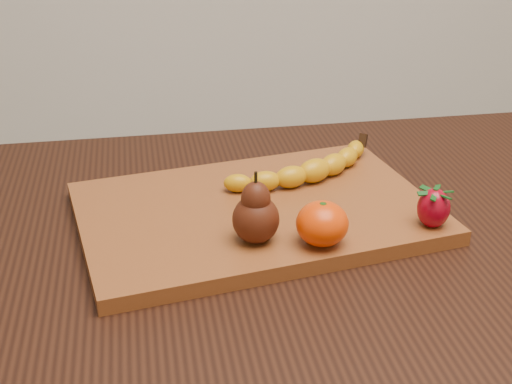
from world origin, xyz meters
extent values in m
cube|color=black|center=(0.00, 0.00, 0.74)|extent=(1.00, 0.70, 0.04)
cylinder|color=black|center=(-0.45, 0.30, 0.36)|extent=(0.05, 0.05, 0.72)
cylinder|color=black|center=(0.45, 0.30, 0.36)|extent=(0.05, 0.05, 0.72)
cube|color=brown|center=(-0.07, 0.02, 0.77)|extent=(0.49, 0.37, 0.02)
ellipsoid|color=#E33A02|center=(-0.01, -0.09, 0.81)|extent=(0.06, 0.06, 0.05)
camera|label=1|loc=(-0.21, -0.79, 1.20)|focal=50.00mm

